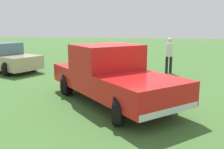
# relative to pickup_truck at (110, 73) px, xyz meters

# --- Properties ---
(ground_plane) EXTENTS (80.00, 80.00, 0.00)m
(ground_plane) POSITION_rel_pickup_truck_xyz_m (0.66, 0.02, -0.93)
(ground_plane) COLOR #3D662D
(pickup_truck) EXTENTS (4.88, 4.88, 1.80)m
(pickup_truck) POSITION_rel_pickup_truck_xyz_m (0.00, 0.00, 0.00)
(pickup_truck) COLOR black
(pickup_truck) RESTS_ON ground_plane
(sedan_near) EXTENTS (3.27, 4.77, 1.50)m
(sedan_near) POSITION_rel_pickup_truck_xyz_m (4.14, 6.81, -0.23)
(sedan_near) COLOR black
(sedan_near) RESTS_ON ground_plane
(person_visitor) EXTENTS (0.39, 0.39, 1.79)m
(person_visitor) POSITION_rel_pickup_truck_xyz_m (5.25, -1.86, 0.09)
(person_visitor) COLOR black
(person_visitor) RESTS_ON ground_plane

